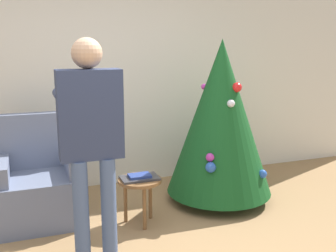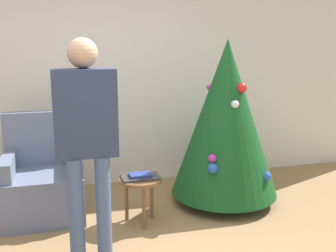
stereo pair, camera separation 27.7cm
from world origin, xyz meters
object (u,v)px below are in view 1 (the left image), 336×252
side_stool (140,186)px  christmas_tree (220,117)px  armchair (39,185)px  person_standing (91,130)px

side_stool → christmas_tree: bearing=15.5°
armchair → person_standing: 1.24m
armchair → person_standing: bearing=-68.1°
armchair → side_stool: 1.00m
christmas_tree → side_stool: 1.17m
side_stool → armchair: bearing=154.3°
armchair → person_standing: person_standing is taller
armchair → person_standing: size_ratio=0.59×
armchair → christmas_tree: bearing=-4.8°
christmas_tree → side_stool: christmas_tree is taller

